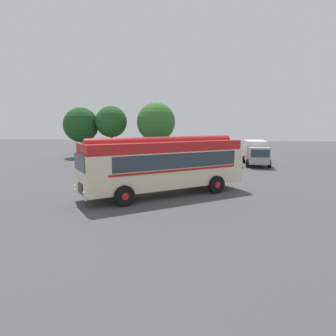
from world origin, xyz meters
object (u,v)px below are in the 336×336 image
(car_near_left, at_px, (146,156))
(car_mid_right, at_px, (201,157))
(vintage_bus, at_px, (165,163))
(car_far_right, at_px, (230,157))
(car_mid_left, at_px, (173,157))
(box_van, at_px, (256,152))

(car_near_left, height_order, car_mid_right, same)
(vintage_bus, xyz_separation_m, car_near_left, (-3.83, 13.24, -1.05))
(vintage_bus, bearing_deg, car_near_left, 106.15)
(car_mid_right, bearing_deg, vintage_bus, -98.02)
(car_mid_right, relative_size, car_far_right, 0.99)
(car_mid_left, relative_size, box_van, 0.75)
(vintage_bus, xyz_separation_m, car_far_right, (4.87, 14.16, -1.05))
(vintage_bus, height_order, car_mid_right, vintage_bus)
(car_mid_right, bearing_deg, box_van, 8.70)
(car_mid_left, height_order, car_far_right, same)
(vintage_bus, relative_size, box_van, 1.65)
(car_mid_left, bearing_deg, car_mid_right, 2.81)
(vintage_bus, distance_m, car_mid_right, 13.76)
(vintage_bus, relative_size, car_mid_left, 2.18)
(car_mid_left, relative_size, car_far_right, 1.01)
(car_mid_right, bearing_deg, car_near_left, -176.55)
(box_van, bearing_deg, vintage_bus, -117.60)
(car_near_left, xyz_separation_m, box_van, (11.39, 1.21, 0.52))
(car_mid_right, xyz_separation_m, car_far_right, (2.95, 0.57, 0.00))
(car_near_left, distance_m, box_van, 11.47)
(car_mid_right, xyz_separation_m, box_van, (5.64, 0.86, 0.52))
(car_mid_left, xyz_separation_m, car_mid_right, (2.98, 0.15, 0.00))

